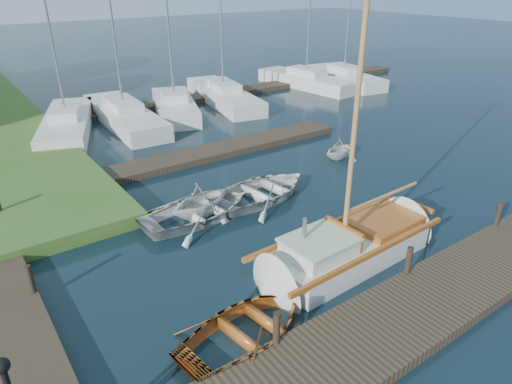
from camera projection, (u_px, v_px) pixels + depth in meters
ground at (256, 224)px, 15.47m from camera, size 160.00×160.00×0.00m
near_dock at (400, 319)px, 10.99m from camera, size 18.00×2.20×0.30m
far_dock at (210, 153)px, 21.23m from camera, size 14.00×1.60×0.30m
pontoon at (240, 91)px, 32.39m from camera, size 30.00×1.60×0.30m
mooring_post_1 at (277, 328)px, 9.92m from camera, size 0.16×0.16×0.80m
mooring_post_2 at (409, 260)px, 12.27m from camera, size 0.16×0.16×0.80m
mooring_post_3 at (498, 214)px, 14.62m from camera, size 0.16×0.16×0.80m
mooring_post_4 at (30, 279)px, 11.51m from camera, size 0.16×0.16×0.80m
sailboat at (351, 248)px, 13.45m from camera, size 7.21×2.22×9.83m
dinghy at (247, 326)px, 10.47m from camera, size 3.86×3.00×0.73m
tender_a at (198, 208)px, 15.60m from camera, size 4.19×3.09×0.84m
tender_b at (201, 197)px, 15.78m from camera, size 2.96×2.69×1.34m
tender_c at (263, 188)px, 17.03m from camera, size 4.44×3.40×0.86m
tender_d at (341, 147)px, 20.86m from camera, size 2.18×1.95×1.04m
marina_boat_0 at (67, 122)px, 24.15m from camera, size 4.88×8.46×11.75m
marina_boat_1 at (124, 114)px, 25.58m from camera, size 2.62×8.92×10.06m
marina_boat_2 at (175, 105)px, 27.35m from camera, size 4.45×7.29×12.08m
marina_boat_3 at (223, 94)px, 29.84m from camera, size 3.81×9.19×11.79m
marina_boat_5 at (306, 80)px, 33.95m from camera, size 3.02×8.46×10.75m
marina_boat_6 at (344, 76)px, 35.06m from camera, size 3.48×8.04×10.27m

